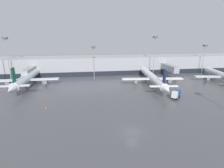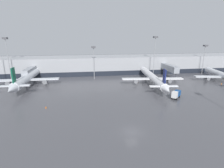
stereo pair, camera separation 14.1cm
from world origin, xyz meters
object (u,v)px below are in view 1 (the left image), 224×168
Objects in this scene: traffic_cone_1 at (46,107)px; apron_light_mast_5 at (205,51)px; parked_jet_0 at (152,77)px; traffic_cone_0 at (221,83)px; parked_jet_2 at (223,76)px; parked_jet_3 at (27,78)px; traffic_cone_4 at (138,81)px; apron_light_mast_4 at (6,47)px; apron_light_mast_1 at (94,53)px; service_truck_1 at (176,94)px; apron_light_mast_2 at (155,45)px.

apron_light_mast_5 is at bearing 26.15° from traffic_cone_1.
parked_jet_0 is 70.92× the size of traffic_cone_0.
parked_jet_3 reaches higher than parked_jet_2.
apron_light_mast_5 is at bearing 76.77° from traffic_cone_0.
traffic_cone_4 is at bearing -163.39° from apron_light_mast_5.
traffic_cone_0 is at bearing 147.65° from parked_jet_2.
traffic_cone_0 is at bearing -13.83° from traffic_cone_4.
traffic_cone_4 is at bearing 94.43° from parked_jet_2.
apron_light_mast_4 reaches higher than apron_light_mast_5.
apron_light_mast_1 is (-18.43, 8.77, 11.83)m from traffic_cone_4.
traffic_cone_1 is (-39.79, -2.06, -1.22)m from service_truck_1.
traffic_cone_1 is 0.95× the size of traffic_cone_4.
apron_light_mast_2 is at bearing 144.70° from traffic_cone_0.
service_truck_1 is 0.29× the size of apron_light_mast_1.
parked_jet_3 is 2.43× the size of apron_light_mast_1.
service_truck_1 is 6.50× the size of traffic_cone_4.
apron_light_mast_2 is at bearing -3.03° from apron_light_mast_4.
apron_light_mast_4 is (-60.61, 17.16, 11.71)m from parked_jet_0.
service_truck_1 is 47.65m from apron_light_mast_5.
apron_light_mast_2 is 1.02× the size of apron_light_mast_4.
traffic_cone_0 is at bearing -103.23° from apron_light_mast_5.
service_truck_1 is at bearing 129.93° from parked_jet_2.
traffic_cone_4 is (-37.83, 4.12, -2.21)m from parked_jet_2.
apron_light_mast_5 is (56.99, 2.73, 0.06)m from apron_light_mast_1.
traffic_cone_4 is at bearing -118.25° from service_truck_1.
apron_light_mast_1 is 0.99× the size of apron_light_mast_5.
apron_light_mast_1 is at bearing -177.25° from apron_light_mast_5.
parked_jet_3 is 85.33m from apron_light_mast_5.
parked_jet_0 is 64.07m from apron_light_mast_4.
parked_jet_3 is at bearing -171.92° from apron_light_mast_2.
traffic_cone_1 is (-38.12, -18.63, -2.85)m from parked_jet_0.
parked_jet_0 is 7.53m from traffic_cone_4.
apron_light_mast_1 is (27.14, 8.33, 8.95)m from parked_jet_3.
parked_jet_3 is at bearing -172.51° from apron_light_mast_5.
parked_jet_3 is 54.37× the size of traffic_cone_4.
apron_light_mast_4 is (-37.62, 3.12, 2.72)m from apron_light_mast_1.
service_truck_1 reaches higher than traffic_cone_4.
parked_jet_0 is 2.04× the size of apron_light_mast_2.
apron_light_mast_5 is (34.00, 16.77, 9.05)m from parked_jet_0.
apron_light_mast_5 reaches higher than service_truck_1.
parked_jet_0 is 58.60× the size of traffic_cone_4.
traffic_cone_4 is (-6.24, 21.84, -1.20)m from service_truck_1.
parked_jet_3 is 65.81× the size of traffic_cone_0.
parked_jet_3 is 1.93× the size of apron_light_mast_4.
parked_jet_0 is 19.05m from apron_light_mast_2.
apron_light_mast_1 reaches higher than service_truck_1.
parked_jet_3 is 56.42m from service_truck_1.
service_truck_1 is 39.86m from traffic_cone_1.
apron_light_mast_5 is at bearing -0.23° from apron_light_mast_4.
apron_light_mast_2 is at bearing 39.17° from traffic_cone_4.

